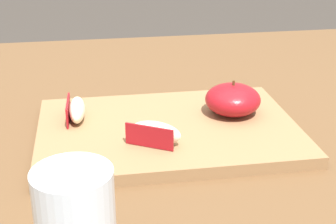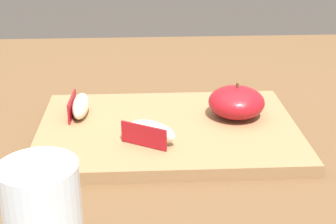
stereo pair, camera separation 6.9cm
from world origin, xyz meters
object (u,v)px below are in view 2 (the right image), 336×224
at_px(apple_half_skin_up, 236,102).
at_px(apple_wedge_front, 80,106).
at_px(cutting_board, 168,131).
at_px(drinking_glass_water, 43,219).
at_px(apple_wedge_middle, 148,132).

distance_m(apple_half_skin_up, apple_wedge_front, 0.22).
distance_m(cutting_board, apple_wedge_front, 0.13).
height_order(cutting_board, drinking_glass_water, drinking_glass_water).
bearing_deg(drinking_glass_water, apple_half_skin_up, 52.62).
distance_m(apple_wedge_front, drinking_glass_water, 0.30).
xyz_separation_m(cutting_board, apple_half_skin_up, (0.10, 0.03, 0.03)).
bearing_deg(apple_half_skin_up, apple_wedge_front, 176.16).
distance_m(cutting_board, drinking_glass_water, 0.29).
bearing_deg(apple_half_skin_up, cutting_board, -165.63).
relative_size(apple_half_skin_up, apple_wedge_front, 1.16).
relative_size(cutting_board, apple_half_skin_up, 4.45).
xyz_separation_m(cutting_board, apple_wedge_middle, (-0.03, -0.05, 0.02)).
xyz_separation_m(apple_wedge_front, drinking_glass_water, (0.00, -0.30, 0.02)).
bearing_deg(cutting_board, apple_wedge_middle, -118.71).
bearing_deg(drinking_glass_water, apple_wedge_middle, 66.11).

